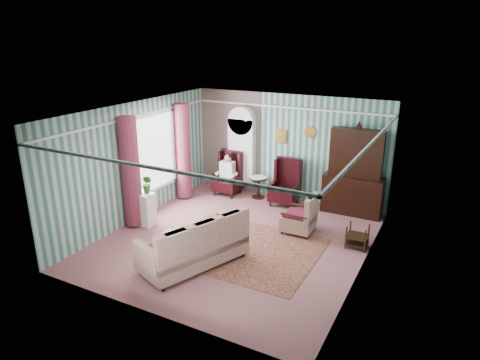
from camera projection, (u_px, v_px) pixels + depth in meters
The scene contains 17 objects.
floor at pixel (237, 240), 9.62m from camera, with size 6.00×6.00×0.00m, color #854D52.
room_shell at pixel (215, 149), 9.38m from camera, with size 5.53×6.02×2.91m.
bookcase at pixel (242, 155), 12.22m from camera, with size 0.80×0.28×2.24m, color white.
dresser_hutch at pixel (355, 170), 10.68m from camera, with size 1.50×0.56×2.36m, color black.
wingback_left at pixel (228, 173), 12.17m from camera, with size 0.76×0.80×1.25m, color black.
wingback_right at pixel (285, 183), 11.40m from camera, with size 0.76×0.80×1.25m, color black.
seated_woman at pixel (228, 175), 12.18m from camera, with size 0.44×0.40×1.18m, color white, non-canonical shape.
round_side_table at pixel (258, 188), 12.00m from camera, with size 0.50×0.50×0.60m, color black.
nest_table at pixel (357, 236), 9.20m from camera, with size 0.45×0.38×0.54m, color black.
plant_stand at pixel (143, 209), 10.29m from camera, with size 0.55×0.35×0.80m, color silver.
rug at pixel (242, 248), 9.23m from camera, with size 3.20×2.60×0.01m, color #451717.
sofa at pixel (193, 242), 8.43m from camera, with size 2.18×1.08×1.02m, color #BFAE94.
floral_armchair at pixel (299, 213), 9.86m from camera, with size 0.77×0.85×0.94m, color beige.
coffee_table at pixel (186, 243), 9.06m from camera, with size 0.97×0.51×0.39m, color black.
potted_plant_a at pixel (135, 187), 10.05m from camera, with size 0.34×0.29×0.38m, color #1B5219.
potted_plant_b at pixel (147, 184), 10.11m from camera, with size 0.25×0.20×0.45m, color #164717.
potted_plant_c at pixel (137, 185), 10.15m from camera, with size 0.21×0.21×0.38m, color #1F5A1C.
Camera 1 is at (4.09, -7.63, 4.40)m, focal length 32.00 mm.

